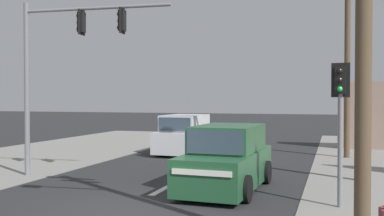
# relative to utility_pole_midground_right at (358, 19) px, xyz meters

# --- Properties ---
(ground_plane) EXTENTS (140.00, 140.00, 0.00)m
(ground_plane) POSITION_rel_utility_pole_midground_right_xyz_m (-5.56, -5.88, -5.28)
(ground_plane) COLOR #28282B
(lane_dash_mid) EXTENTS (0.20, 2.40, 0.01)m
(lane_dash_mid) POSITION_rel_utility_pole_midground_right_xyz_m (-5.56, -2.88, -5.28)
(lane_dash_mid) COLOR silver
(lane_dash_mid) RESTS_ON ground
(lane_dash_far) EXTENTS (0.20, 2.40, 0.01)m
(lane_dash_far) POSITION_rel_utility_pole_midground_right_xyz_m (-5.56, 2.12, -5.28)
(lane_dash_far) COLOR silver
(lane_dash_far) RESTS_ON ground
(utility_pole_midground_right) EXTENTS (3.77, 0.64, 9.83)m
(utility_pole_midground_right) POSITION_rel_utility_pole_midground_right_xyz_m (0.00, 0.00, 0.00)
(utility_pole_midground_right) COLOR brown
(utility_pole_midground_right) RESTS_ON ground
(utility_pole_background_right) EXTENTS (1.80, 0.26, 9.92)m
(utility_pole_background_right) POSITION_rel_utility_pole_midground_right_xyz_m (-0.18, 5.92, -0.08)
(utility_pole_background_right) COLOR brown
(utility_pole_background_right) RESTS_ON ground
(traffic_signal_mast) EXTENTS (5.28, 0.59, 6.00)m
(traffic_signal_mast) POSITION_rel_utility_pole_midground_right_xyz_m (-9.63, -2.30, -1.13)
(traffic_signal_mast) COLOR slate
(traffic_signal_mast) RESTS_ON ground
(pedestal_signal_right_kerb) EXTENTS (0.44, 0.30, 3.56)m
(pedestal_signal_right_kerb) POSITION_rel_utility_pole_midground_right_xyz_m (-0.59, -3.99, -2.86)
(pedestal_signal_right_kerb) COLOR slate
(pedestal_signal_right_kerb) RESTS_ON ground
(suv_kerbside_parked) EXTENTS (2.16, 4.59, 1.90)m
(suv_kerbside_parked) POSITION_rel_utility_pole_midground_right_xyz_m (-7.69, 5.39, -4.40)
(suv_kerbside_parked) COLOR silver
(suv_kerbside_parked) RESTS_ON ground
(suv_crossing_left) EXTENTS (2.21, 4.61, 1.90)m
(suv_crossing_left) POSITION_rel_utility_pole_midground_right_xyz_m (-3.74, -2.64, -4.40)
(suv_crossing_left) COLOR #235633
(suv_crossing_left) RESTS_ON ground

